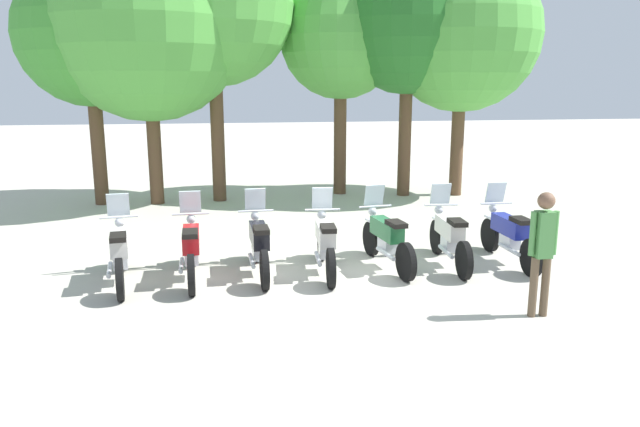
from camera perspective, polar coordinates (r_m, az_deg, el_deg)
name	(u,v)px	position (r m, az deg, el deg)	size (l,w,h in m)	color
ground_plane	(325,271)	(10.26, 0.47, -5.51)	(80.00, 80.00, 0.00)	#BCB7A8
motorcycle_0	(120,252)	(10.03, -18.64, -3.51)	(0.62, 2.18, 1.37)	black
motorcycle_1	(191,248)	(9.95, -12.24, -3.26)	(0.62, 2.19, 1.37)	black
motorcycle_2	(259,244)	(10.02, -5.86, -2.93)	(0.62, 2.19, 1.37)	black
motorcycle_3	(325,242)	(10.07, 0.53, -2.79)	(0.62, 2.19, 1.37)	black
motorcycle_4	(386,238)	(10.42, 6.39, -2.34)	(0.62, 2.19, 1.37)	black
motorcycle_5	(449,236)	(10.71, 12.28, -2.15)	(0.62, 2.19, 1.37)	black
motorcycle_6	(509,234)	(11.13, 17.66, -1.91)	(0.62, 2.19, 1.37)	black
person_0	(543,244)	(8.57, 20.58, -2.80)	(0.40, 0.23, 1.74)	brown
tree_0	(89,35)	(16.68, -21.25, 15.68)	(3.65, 3.65, 6.20)	brown
tree_1	(147,22)	(16.33, -16.26, 17.25)	(5.03, 5.03, 7.20)	brown
tree_2	(213,5)	(16.45, -10.24, 19.08)	(4.20, 4.20, 7.25)	brown
tree_3	(341,38)	(17.22, 2.00, 16.44)	(3.41, 3.41, 6.11)	brown
tree_4	(408,23)	(17.13, 8.45, 17.62)	(3.88, 3.88, 6.72)	brown
tree_5	(462,34)	(17.43, 13.51, 16.37)	(4.25, 4.25, 6.61)	brown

